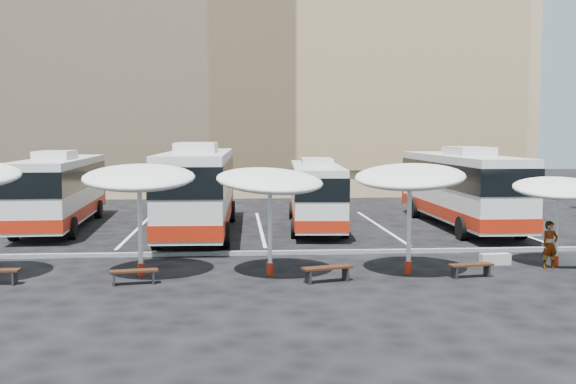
{
  "coord_description": "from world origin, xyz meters",
  "views": [
    {
      "loc": [
        -1.13,
        -25.04,
        4.66
      ],
      "look_at": [
        1.0,
        3.0,
        2.2
      ],
      "focal_mm": 42.0,
      "sensor_mm": 36.0,
      "label": 1
    }
  ],
  "objects": [
    {
      "name": "ground",
      "position": [
        0.0,
        0.0,
        0.0
      ],
      "size": [
        120.0,
        120.0,
        0.0
      ],
      "primitive_type": "plane",
      "color": "black",
      "rests_on": "ground"
    },
    {
      "name": "sandstone_building",
      "position": [
        0.0,
        31.87,
        12.63
      ],
      "size": [
        42.0,
        18.25,
        29.6
      ],
      "color": "tan",
      "rests_on": "ground"
    },
    {
      "name": "curb_divider",
      "position": [
        0.0,
        0.5,
        0.07
      ],
      "size": [
        34.0,
        0.25,
        0.15
      ],
      "primitive_type": "cube",
      "color": "black",
      "rests_on": "ground"
    },
    {
      "name": "bay_lines",
      "position": [
        0.0,
        8.0,
        0.01
      ],
      "size": [
        24.15,
        12.0,
        0.01
      ],
      "color": "white",
      "rests_on": "ground"
    },
    {
      "name": "bus_0",
      "position": [
        -9.82,
        8.86,
        1.95
      ],
      "size": [
        3.23,
        12.14,
        3.82
      ],
      "rotation": [
        0.0,
        0.0,
        0.05
      ],
      "color": "silver",
      "rests_on": "ground"
    },
    {
      "name": "bus_1",
      "position": [
        -2.91,
        6.52,
        2.17
      ],
      "size": [
        3.35,
        13.44,
        4.25
      ],
      "rotation": [
        0.0,
        0.0,
        -0.02
      ],
      "color": "silver",
      "rests_on": "ground"
    },
    {
      "name": "bus_2",
      "position": [
        2.76,
        8.02,
        1.77
      ],
      "size": [
        3.07,
        11.05,
        3.47
      ],
      "rotation": [
        0.0,
        0.0,
        -0.07
      ],
      "color": "silver",
      "rests_on": "ground"
    },
    {
      "name": "bus_3",
      "position": [
        9.97,
        7.63,
        2.05
      ],
      "size": [
        3.02,
        12.65,
        4.01
      ],
      "rotation": [
        0.0,
        0.0,
        0.01
      ],
      "color": "silver",
      "rests_on": "ground"
    },
    {
      "name": "sunshade_1",
      "position": [
        -4.29,
        -3.03,
        3.22
      ],
      "size": [
        3.81,
        3.86,
        3.79
      ],
      "rotation": [
        0.0,
        0.0,
        0.06
      ],
      "color": "silver",
      "rests_on": "ground"
    },
    {
      "name": "sunshade_2",
      "position": [
        -0.07,
        -3.25,
        3.11
      ],
      "size": [
        4.56,
        4.58,
        3.66
      ],
      "rotation": [
        0.0,
        0.0,
        0.38
      ],
      "color": "silver",
      "rests_on": "ground"
    },
    {
      "name": "sunshade_3",
      "position": [
        4.53,
        -3.35,
        3.22
      ],
      "size": [
        4.77,
        4.8,
        3.79
      ],
      "rotation": [
        0.0,
        0.0,
        -0.41
      ],
      "color": "silver",
      "rests_on": "ground"
    },
    {
      "name": "sunshade_4",
      "position": [
        10.04,
        -2.46,
        2.74
      ],
      "size": [
        3.85,
        3.88,
        3.23
      ],
      "rotation": [
        0.0,
        0.0,
        -0.29
      ],
      "color": "silver",
      "rests_on": "ground"
    },
    {
      "name": "wood_bench_1",
      "position": [
        -4.34,
        -4.27,
        0.35
      ],
      "size": [
        1.52,
        0.63,
        0.45
      ],
      "rotation": [
        0.0,
        0.0,
        0.16
      ],
      "color": "black",
      "rests_on": "ground"
    },
    {
      "name": "wood_bench_2",
      "position": [
        1.67,
        -4.41,
        0.38
      ],
      "size": [
        1.67,
        0.88,
        0.49
      ],
      "rotation": [
        0.0,
        0.0,
        0.29
      ],
      "color": "black",
      "rests_on": "ground"
    },
    {
      "name": "wood_bench_3",
      "position": [
        6.41,
        -4.08,
        0.34
      ],
      "size": [
        1.5,
        0.63,
        0.45
      ],
      "rotation": [
        0.0,
        0.0,
        0.17
      ],
      "color": "black",
      "rests_on": "ground"
    },
    {
      "name": "conc_bench_0",
      "position": [
        8.01,
        -2.05,
        0.2
      ],
      "size": [
        1.07,
        0.4,
        0.4
      ],
      "primitive_type": "cube",
      "rotation": [
        0.0,
        0.0,
        0.05
      ],
      "color": "gray",
      "rests_on": "ground"
    },
    {
      "name": "conc_bench_1",
      "position": [
        10.45,
        -2.32,
        0.23
      ],
      "size": [
        1.26,
        0.51,
        0.46
      ],
      "primitive_type": "cube",
      "rotation": [
        0.0,
        0.0,
        -0.08
      ],
      "color": "gray",
      "rests_on": "ground"
    },
    {
      "name": "passenger_0",
      "position": [
        9.62,
        -2.84,
        0.82
      ],
      "size": [
        0.66,
        0.49,
        1.65
      ],
      "primitive_type": "imported",
      "rotation": [
        0.0,
        0.0,
        0.17
      ],
      "color": "black",
      "rests_on": "ground"
    }
  ]
}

